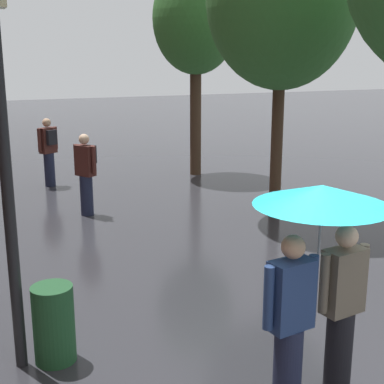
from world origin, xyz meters
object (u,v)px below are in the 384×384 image
street_lamp_post (4,149)px  pedestrian_walking_midground (86,172)px  street_tree_2 (196,20)px  couple_under_umbrella (319,258)px  litter_bin (54,324)px  pedestrian_walking_far (49,151)px

street_lamp_post → pedestrian_walking_midground: size_ratio=2.34×
street_tree_2 → pedestrian_walking_midground: 5.60m
couple_under_umbrella → litter_bin: couple_under_umbrella is taller
pedestrian_walking_midground → pedestrian_walking_far: (-0.24, 2.91, 0.01)m
couple_under_umbrella → pedestrian_walking_far: size_ratio=1.23×
street_tree_2 → couple_under_umbrella: 10.65m
street_tree_2 → litter_bin: (-5.34, -8.08, -3.67)m
couple_under_umbrella → street_tree_2: bearing=71.6°
litter_bin → pedestrian_walking_far: 8.40m
couple_under_umbrella → street_lamp_post: bearing=144.1°
pedestrian_walking_far → pedestrian_walking_midground: bearing=-85.2°
street_tree_2 → litter_bin: street_tree_2 is taller
couple_under_umbrella → pedestrian_walking_midground: bearing=93.5°
litter_bin → street_lamp_post: bearing=171.4°
street_tree_2 → couple_under_umbrella: bearing=-108.4°
street_lamp_post → pedestrian_walking_midground: (1.99, 5.30, -1.42)m
litter_bin → pedestrian_walking_midground: size_ratio=0.51×
street_lamp_post → litter_bin: street_lamp_post is taller
litter_bin → pedestrian_walking_far: bearing=80.4°
litter_bin → pedestrian_walking_far: pedestrian_walking_far is taller
couple_under_umbrella → litter_bin: (-2.08, 1.70, -1.01)m
street_tree_2 → pedestrian_walking_midground: bearing=-143.6°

